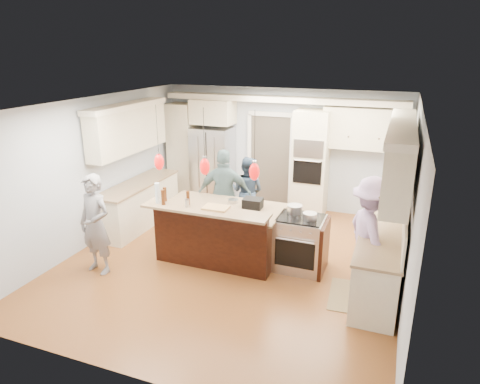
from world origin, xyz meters
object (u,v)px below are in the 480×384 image
object	(u,v)px
island_range	(301,243)
person_bar_end	(95,224)
refrigerator	(213,166)
person_far_left	(247,191)
kitchen_island	(221,231)

from	to	relation	value
island_range	person_bar_end	distance (m)	3.36
refrigerator	person_bar_end	size ratio (longest dim) A/B	1.09
person_bar_end	person_far_left	distance (m)	3.16
refrigerator	person_far_left	world-z (taller)	refrigerator
island_range	person_far_left	distance (m)	2.09
refrigerator	person_bar_end	distance (m)	3.77
kitchen_island	person_bar_end	xyz separation A→B (m)	(-1.69, -1.19, 0.34)
kitchen_island	refrigerator	bearing A→B (deg)	116.91
kitchen_island	island_range	bearing A→B (deg)	3.09
person_bar_end	person_far_left	bearing A→B (deg)	68.28
island_range	person_bar_end	world-z (taller)	person_bar_end
person_far_left	kitchen_island	bearing A→B (deg)	99.45
island_range	person_far_left	size ratio (longest dim) A/B	0.63
person_bar_end	person_far_left	xyz separation A→B (m)	(1.62, 2.71, -0.10)
kitchen_island	person_bar_end	size ratio (longest dim) A/B	1.27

